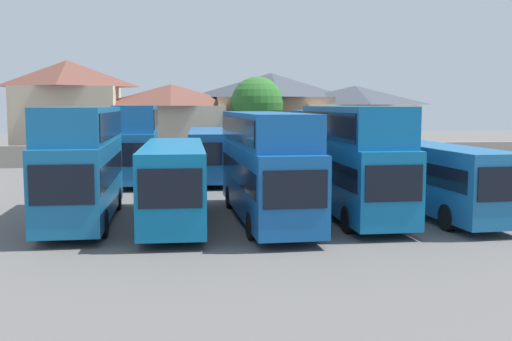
% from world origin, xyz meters
% --- Properties ---
extents(ground, '(140.00, 140.00, 0.00)m').
position_xyz_m(ground, '(0.00, 18.00, 0.00)').
color(ground, '#605E5B').
extents(depot_boundary_wall, '(56.00, 0.50, 1.80)m').
position_xyz_m(depot_boundary_wall, '(0.00, 24.89, 0.90)').
color(depot_boundary_wall, gray).
rests_on(depot_boundary_wall, ground).
extents(bus_1, '(2.69, 10.14, 5.03)m').
position_xyz_m(bus_1, '(-7.92, 0.47, 2.83)').
color(bus_1, '#166196').
rests_on(bus_1, ground).
extents(bus_2, '(2.74, 10.62, 3.43)m').
position_xyz_m(bus_2, '(-4.00, -0.31, 1.96)').
color(bus_2, '#0B649C').
rests_on(bus_2, ground).
extents(bus_3, '(2.93, 11.81, 4.78)m').
position_xyz_m(bus_3, '(0.01, -0.09, 2.70)').
color(bus_3, '#13529A').
rests_on(bus_3, ground).
extents(bus_4, '(2.63, 10.27, 5.05)m').
position_xyz_m(bus_4, '(4.04, 0.11, 2.84)').
color(bus_4, '#0F639D').
rests_on(bus_4, ground).
extents(bus_5, '(2.98, 11.04, 3.28)m').
position_xyz_m(bus_5, '(7.98, 0.13, 1.88)').
color(bus_5, '#1A5F98').
rests_on(bus_5, ground).
extents(bus_6, '(2.65, 11.74, 5.08)m').
position_xyz_m(bus_6, '(-6.46, 15.22, 2.86)').
color(bus_6, '#1B62A1').
rests_on(bus_6, ground).
extents(bus_7, '(2.89, 12.09, 3.39)m').
position_xyz_m(bus_7, '(-1.76, 15.26, 1.94)').
color(bus_7, '#185698').
rests_on(bus_7, ground).
extents(bus_8, '(3.35, 11.24, 3.30)m').
position_xyz_m(bus_8, '(1.64, 14.71, 1.89)').
color(bus_8, '#0F5B96').
rests_on(bus_8, ground).
extents(bus_9, '(2.74, 10.70, 4.71)m').
position_xyz_m(bus_9, '(6.08, 15.29, 2.66)').
color(bus_9, '#0D62A2').
rests_on(bus_9, ground).
extents(house_terrace_left, '(9.35, 8.17, 9.21)m').
position_xyz_m(house_terrace_left, '(-13.74, 31.58, 4.70)').
color(house_terrace_left, '#C6B293').
rests_on(house_terrace_left, ground).
extents(house_terrace_centre, '(10.17, 8.28, 7.04)m').
position_xyz_m(house_terrace_centre, '(-4.31, 30.95, 3.59)').
color(house_terrace_centre, beige).
rests_on(house_terrace_centre, ground).
extents(house_terrace_right, '(11.31, 8.04, 8.19)m').
position_xyz_m(house_terrace_right, '(5.30, 31.93, 4.18)').
color(house_terrace_right, '#9E7A60').
rests_on(house_terrace_right, ground).
extents(house_terrace_far_right, '(11.13, 7.34, 6.96)m').
position_xyz_m(house_terrace_far_right, '(13.37, 30.85, 3.55)').
color(house_terrace_far_right, beige).
rests_on(house_terrace_far_right, ground).
extents(tree_left_of_lot, '(4.71, 4.71, 7.64)m').
position_xyz_m(tree_left_of_lot, '(3.34, 27.39, 5.25)').
color(tree_left_of_lot, brown).
rests_on(tree_left_of_lot, ground).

